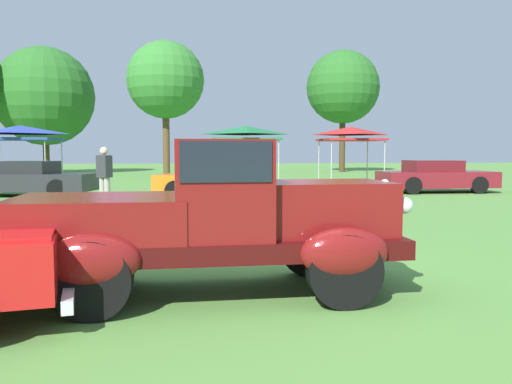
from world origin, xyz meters
The scene contains 12 objects.
ground_plane centered at (0.00, 0.00, 0.00)m, with size 120.00×120.00×0.00m, color #568C3D.
feature_pickup_truck centered at (-0.40, -0.42, 0.86)m, with size 4.25×1.95×1.70m.
show_car_charcoal centered at (-6.40, 12.97, 0.60)m, with size 4.66×2.52×1.22m.
show_car_orange centered at (-0.02, 11.18, 0.60)m, with size 4.13×2.70×1.22m.
show_car_burgundy centered at (8.45, 12.98, 0.60)m, with size 4.30×1.77×1.22m.
spectator_near_truck centered at (-3.10, 8.62, 0.91)m, with size 0.46×0.44×1.69m.
canopy_tent_left_field centered at (-8.39, 18.52, 2.42)m, with size 3.14×3.14×2.71m.
canopy_tent_center_field centered at (1.62, 17.85, 2.42)m, with size 2.97×2.97×2.71m.
canopy_tent_right_field centered at (6.64, 18.22, 2.42)m, with size 2.74×2.74×2.71m.
treeline_mid_left centered at (-11.03, 32.17, 5.33)m, with size 6.78×6.78×8.73m.
treeline_center centered at (-2.53, 28.27, 6.05)m, with size 4.91×4.91×8.53m.
treeline_mid_right centered at (10.18, 32.36, 6.25)m, with size 5.37×5.37×8.96m.
Camera 1 is at (-0.58, -6.20, 1.59)m, focal length 37.15 mm.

